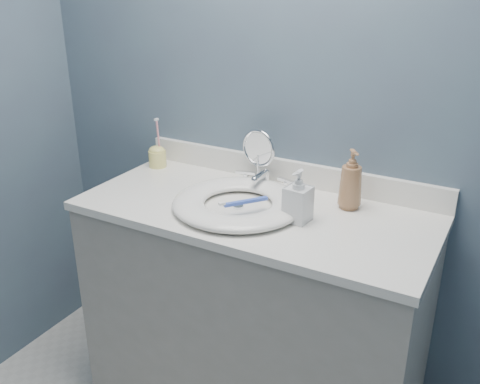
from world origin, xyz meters
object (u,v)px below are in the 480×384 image
Objects in this scene: soap_bottle_amber at (351,180)px; soap_bottle_clear at (298,196)px; toothbrush_holder at (157,156)px; makeup_mirror at (258,155)px.

soap_bottle_clear is (-0.11, -0.18, -0.02)m from soap_bottle_amber.
toothbrush_holder is at bearing 140.84° from soap_bottle_amber.
toothbrush_holder is at bearing 171.10° from soap_bottle_clear.
soap_bottle_amber is (0.37, -0.05, -0.01)m from makeup_mirror.
toothbrush_holder is (-0.71, 0.19, -0.04)m from soap_bottle_clear.
makeup_mirror is 0.34m from soap_bottle_clear.
toothbrush_holder reaches higher than soap_bottle_clear.
soap_bottle_clear is 0.73m from toothbrush_holder.
soap_bottle_amber reaches higher than soap_bottle_clear.
soap_bottle_amber is 0.21m from soap_bottle_clear.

